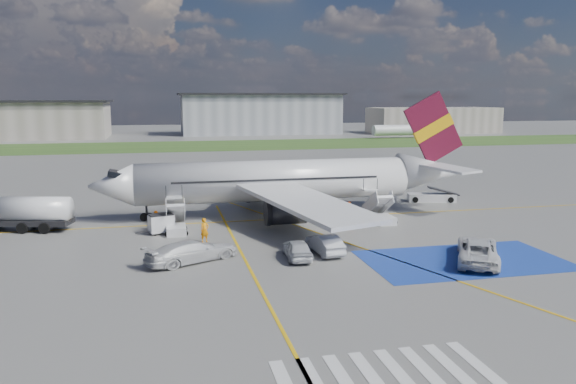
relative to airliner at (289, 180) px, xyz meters
name	(u,v)px	position (x,y,z in m)	size (l,w,h in m)	color
ground	(312,254)	(-1.51, -14.00, -3.39)	(400.00, 400.00, 0.00)	#60605E
grass_strip	(206,146)	(-1.51, 81.00, -3.39)	(400.00, 30.00, 0.01)	#2D4C1E
taxiway_line_main	(278,219)	(-1.51, -2.00, -3.39)	(120.00, 0.20, 0.01)	gold
taxiway_line_cross	(271,309)	(-6.51, -24.00, -3.39)	(0.20, 60.00, 0.01)	gold
taxiway_line_diag	(278,219)	(-1.51, -2.00, -3.39)	(0.20, 60.00, 0.01)	gold
staging_box	(464,260)	(8.49, -18.00, -3.39)	(14.00, 8.00, 0.01)	#193899
crosswalk	(383,372)	(-3.31, -32.00, -3.39)	(9.00, 4.00, 0.01)	silver
terminal_centre	(260,114)	(18.49, 121.00, 2.61)	(48.00, 18.00, 12.00)	gray
terminal_east	(433,120)	(73.49, 114.00, 0.61)	(40.00, 16.00, 8.00)	gray
airliner	(289,180)	(0.00, 0.00, 0.00)	(36.81, 32.95, 11.92)	silver
airstairs_fwd	(176,226)	(-11.01, -5.30, -2.77)	(1.90, 5.20, 3.60)	silver
airstairs_aft	(382,216)	(7.49, -5.30, -2.77)	(1.90, 5.20, 3.60)	silver
fuel_tanker	(21,216)	(-23.93, -1.50, -2.15)	(8.95, 4.37, 2.96)	black
gpu_cart	(161,225)	(-12.21, -5.18, -2.64)	(2.28, 1.79, 1.67)	silver
belt_loader	(432,198)	(16.85, 3.28, -2.98)	(5.69, 3.11, 1.64)	silver
car_silver_a	(297,249)	(-2.84, -14.99, -2.69)	(1.66, 4.13, 1.41)	silver
car_silver_b	(325,244)	(-0.54, -14.06, -2.67)	(1.53, 4.38, 1.44)	#AEB0B5
van_white_a	(478,246)	(9.35, -18.27, -2.31)	(2.65, 5.75, 2.16)	silver
van_white_b	(192,248)	(-10.15, -14.10, -2.39)	(2.08, 5.11, 2.00)	silver
crew_fwd	(205,230)	(-8.88, -8.94, -2.42)	(0.71, 0.46, 1.94)	orange
crew_nose	(156,220)	(-12.63, -3.91, -2.54)	(0.83, 0.65, 1.71)	orange
crew_aft	(349,212)	(4.45, -4.92, -2.40)	(1.16, 0.48, 1.98)	orange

